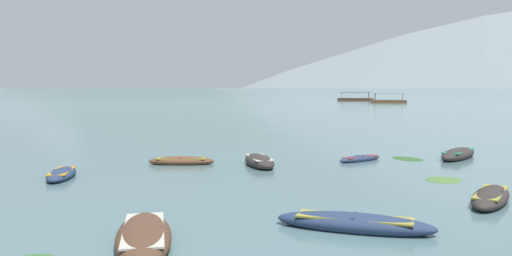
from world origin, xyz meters
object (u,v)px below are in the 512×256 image
at_px(rowboat_7, 360,159).
at_px(rowboat_8, 458,154).
at_px(rowboat_3, 354,223).
at_px(rowboat_2, 259,161).
at_px(rowboat_6, 62,174).
at_px(ferry_1, 389,101).
at_px(ferry_2, 355,99).
at_px(rowboat_12, 144,237).
at_px(rowboat_5, 181,161).
at_px(rowboat_1, 491,197).

xyz_separation_m(rowboat_7, rowboat_8, (5.69, 1.22, 0.09)).
bearing_deg(rowboat_3, rowboat_8, 60.50).
height_order(rowboat_2, rowboat_7, rowboat_2).
relative_size(rowboat_6, ferry_1, 0.40).
bearing_deg(ferry_1, rowboat_8, -100.87).
relative_size(rowboat_2, ferry_2, 0.40).
bearing_deg(rowboat_7, ferry_1, 75.96).
bearing_deg(rowboat_3, ferry_1, 76.36).
distance_m(rowboat_7, rowboat_12, 16.91).
bearing_deg(rowboat_12, ferry_2, 78.07).
relative_size(rowboat_5, rowboat_8, 0.79).
relative_size(rowboat_5, rowboat_12, 0.74).
relative_size(rowboat_2, rowboat_12, 0.84).
height_order(rowboat_3, rowboat_5, rowboat_3).
relative_size(rowboat_3, rowboat_8, 1.06).
relative_size(ferry_1, ferry_2, 0.89).
bearing_deg(rowboat_8, rowboat_7, -167.94).
height_order(rowboat_1, rowboat_6, rowboat_1).
xyz_separation_m(rowboat_1, rowboat_7, (-2.76, 9.82, -0.06)).
xyz_separation_m(rowboat_2, rowboat_12, (-2.73, -13.10, -0.01)).
xyz_separation_m(rowboat_3, rowboat_7, (2.54, 13.34, -0.06)).
distance_m(rowboat_2, rowboat_12, 13.38).
bearing_deg(rowboat_1, ferry_2, 82.55).
distance_m(rowboat_7, ferry_2, 113.82).
distance_m(rowboat_6, rowboat_12, 11.14).
bearing_deg(rowboat_6, rowboat_12, -57.87).
xyz_separation_m(rowboat_5, ferry_1, (32.96, 95.39, 0.29)).
bearing_deg(ferry_1, rowboat_12, -106.21).
distance_m(rowboat_8, ferry_2, 111.82).
distance_m(rowboat_3, rowboat_8, 16.73).
relative_size(rowboat_6, rowboat_7, 1.23).
bearing_deg(rowboat_6, rowboat_7, 20.98).
bearing_deg(ferry_2, rowboat_8, -96.70).
height_order(rowboat_1, rowboat_7, rowboat_1).
height_order(rowboat_2, rowboat_5, rowboat_2).
xyz_separation_m(rowboat_5, rowboat_8, (15.13, 2.54, 0.06)).
bearing_deg(ferry_1, rowboat_2, -106.81).
xyz_separation_m(rowboat_1, rowboat_6, (-16.81, 4.43, -0.03)).
distance_m(rowboat_1, rowboat_8, 11.42).
bearing_deg(rowboat_6, rowboat_5, 41.34).
bearing_deg(rowboat_3, rowboat_7, 79.21).
bearing_deg(rowboat_6, ferry_1, 69.30).
bearing_deg(rowboat_5, ferry_1, 70.94).
height_order(rowboat_1, rowboat_8, rowboat_8).
bearing_deg(rowboat_1, rowboat_6, 165.23).
distance_m(rowboat_1, rowboat_12, 11.98).
relative_size(rowboat_3, rowboat_6, 1.32).
xyz_separation_m(rowboat_1, ferry_1, (20.77, 103.88, 0.26)).
bearing_deg(rowboat_2, rowboat_1, -44.80).
distance_m(rowboat_6, ferry_2, 122.14).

